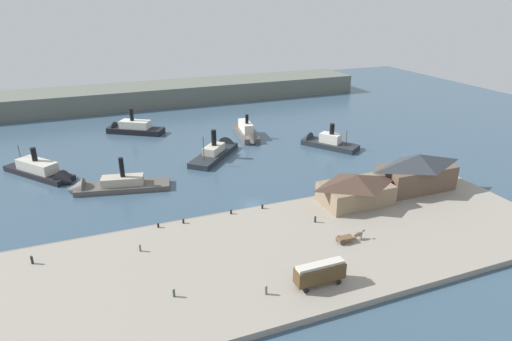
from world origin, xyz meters
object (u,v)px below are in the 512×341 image
object	(u,v)px
pedestrian_standing_center	(266,290)
mooring_post_east	(158,225)
pedestrian_by_tram	(315,219)
mooring_post_center_east	(262,207)
ferry_moored_west	(323,142)
ferry_shed_east_terminal	(356,189)
ferry_approaching_east	(247,133)
ferry_shed_central_terminal	(417,171)
ferry_moored_east	(219,150)
horse_cart	(350,237)
pedestrian_near_west_shed	(174,293)
pedestrian_near_cart	(32,260)
mooring_post_center_west	(231,212)
pedestrian_near_east_shed	(140,248)
mooring_post_west	(183,221)
street_tram	(320,272)
ferry_approaching_west	(45,172)
ferry_mid_harbor	(108,186)
ferry_outer_harbor	(130,128)

from	to	relation	value
pedestrian_standing_center	mooring_post_east	xyz separation A→B (m)	(-12.33, 27.59, -0.34)
pedestrian_by_tram	mooring_post_center_east	bearing A→B (deg)	129.05
mooring_post_center_east	ferry_moored_west	distance (m)	50.49
ferry_shed_east_terminal	ferry_approaching_east	world-z (taller)	ferry_approaching_east
ferry_shed_east_terminal	ferry_shed_central_terminal	xyz separation A→B (m)	(17.97, 1.20, 1.07)
mooring_post_center_east	pedestrian_standing_center	bearing A→B (deg)	-111.09
ferry_shed_central_terminal	ferry_moored_east	bearing A→B (deg)	129.40
horse_cart	ferry_moored_east	bearing A→B (deg)	97.91
pedestrian_near_west_shed	pedestrian_standing_center	bearing A→B (deg)	-19.14
pedestrian_near_cart	mooring_post_center_west	bearing A→B (deg)	7.27
mooring_post_center_east	ferry_approaching_east	size ratio (longest dim) A/B	0.04
pedestrian_near_cart	pedestrian_near_east_shed	bearing A→B (deg)	-9.00
mooring_post_center_east	mooring_post_west	bearing A→B (deg)	-179.60
pedestrian_near_east_shed	pedestrian_near_west_shed	world-z (taller)	pedestrian_near_west_shed
horse_cart	ferry_moored_east	world-z (taller)	ferry_moored_east
street_tram	ferry_approaching_west	size ratio (longest dim) A/B	0.38
pedestrian_by_tram	mooring_post_east	bearing A→B (deg)	162.47
mooring_post_center_east	ferry_moored_west	xyz separation A→B (m)	(35.61, 35.80, -0.34)
mooring_post_west	ferry_approaching_west	world-z (taller)	ferry_approaching_west
street_tram	mooring_post_west	size ratio (longest dim) A/B	9.48
ferry_mid_harbor	ferry_approaching_west	bearing A→B (deg)	135.93
street_tram	pedestrian_standing_center	world-z (taller)	street_tram
ferry_outer_harbor	ferry_mid_harbor	distance (m)	48.62
horse_cart	ferry_moored_west	bearing A→B (deg)	65.25
mooring_post_west	ferry_moored_east	size ratio (longest dim) A/B	0.04
ferry_moored_east	ferry_approaching_west	bearing A→B (deg)	-179.35
ferry_mid_harbor	ferry_moored_west	xyz separation A→B (m)	(66.80, 10.31, 0.24)
street_tram	pedestrian_by_tram	xyz separation A→B (m)	(9.49, 18.74, -1.68)
ferry_shed_central_terminal	ferry_mid_harbor	distance (m)	75.93
ferry_outer_harbor	street_tram	bearing A→B (deg)	-79.38
pedestrian_near_west_shed	pedestrian_near_east_shed	bearing A→B (deg)	101.95
pedestrian_near_cart	ferry_moored_east	world-z (taller)	ferry_moored_east
horse_cart	ferry_mid_harbor	bearing A→B (deg)	133.23
street_tram	ferry_mid_harbor	bearing A→B (deg)	118.75
pedestrian_near_cart	ferry_outer_harbor	size ratio (longest dim) A/B	0.08
mooring_post_east	mooring_post_west	distance (m)	5.17
pedestrian_by_tram	ferry_outer_harbor	bearing A→B (deg)	109.02
mooring_post_center_west	ferry_mid_harbor	world-z (taller)	ferry_mid_harbor
ferry_shed_central_terminal	ferry_approaching_west	world-z (taller)	ferry_shed_central_terminal
pedestrian_near_east_shed	ferry_approaching_west	world-z (taller)	ferry_approaching_west
pedestrian_standing_center	mooring_post_center_west	size ratio (longest dim) A/B	1.93
mooring_post_center_east	ferry_mid_harbor	bearing A→B (deg)	140.74
pedestrian_by_tram	mooring_post_center_west	xyz separation A→B (m)	(-15.18, 9.94, -0.27)
pedestrian_by_tram	pedestrian_near_west_shed	distance (m)	34.83
pedestrian_near_west_shed	pedestrian_near_cart	bearing A→B (deg)	139.93
ferry_approaching_west	pedestrian_near_west_shed	bearing A→B (deg)	-70.82
ferry_outer_harbor	ferry_moored_west	size ratio (longest dim) A/B	1.08
ferry_moored_west	mooring_post_east	bearing A→B (deg)	-148.57
ferry_shed_central_terminal	ferry_moored_west	size ratio (longest dim) A/B	0.94
mooring_post_east	ferry_outer_harbor	bearing A→B (deg)	88.13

